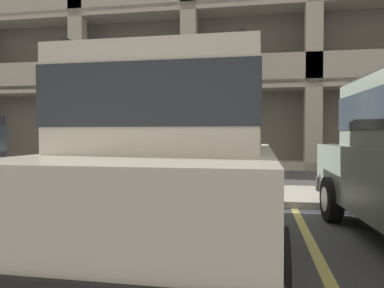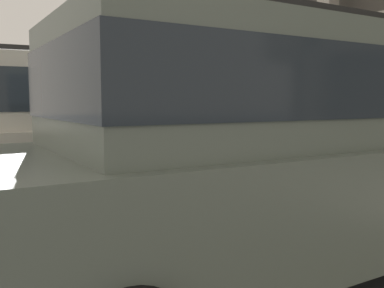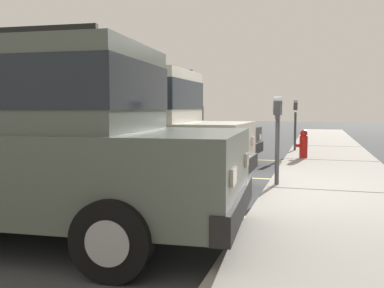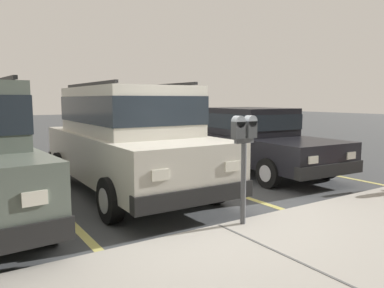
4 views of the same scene
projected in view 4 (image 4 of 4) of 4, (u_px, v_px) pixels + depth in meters
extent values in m
cube|color=#444749|center=(209.00, 232.00, 5.09)|extent=(80.00, 80.00, 0.10)
cube|color=#ADA89E|center=(280.00, 258.00, 4.00)|extent=(40.00, 2.20, 0.12)
cube|color=#606060|center=(280.00, 253.00, 3.99)|extent=(0.03, 2.16, 0.00)
cube|color=#DBD16B|center=(332.00, 175.00, 8.70)|extent=(0.12, 4.80, 0.01)
cube|color=#DBD16B|center=(231.00, 192.00, 7.07)|extent=(0.12, 4.80, 0.01)
cube|color=#DBD16B|center=(69.00, 220.00, 5.44)|extent=(0.12, 4.80, 0.01)
cube|color=beige|center=(129.00, 154.00, 6.96)|extent=(1.88, 4.72, 0.80)
cube|color=beige|center=(127.00, 110.00, 6.91)|extent=(1.64, 2.93, 0.84)
cube|color=#232B33|center=(127.00, 109.00, 6.91)|extent=(1.67, 2.95, 0.46)
cube|color=black|center=(196.00, 196.00, 5.06)|extent=(1.88, 0.18, 0.24)
cube|color=black|center=(91.00, 154.00, 8.93)|extent=(1.88, 0.18, 0.24)
cube|color=silver|center=(160.00, 175.00, 4.67)|extent=(0.24, 0.03, 0.14)
cube|color=silver|center=(232.00, 166.00, 5.28)|extent=(0.24, 0.03, 0.14)
cylinder|color=black|center=(110.00, 200.00, 5.31)|extent=(0.21, 0.66, 0.66)
cylinder|color=#B2B2B7|center=(110.00, 200.00, 5.31)|extent=(0.22, 0.36, 0.36)
cylinder|color=black|center=(213.00, 184.00, 6.27)|extent=(0.21, 0.66, 0.66)
cylinder|color=#B2B2B7|center=(213.00, 184.00, 6.27)|extent=(0.22, 0.36, 0.36)
cylinder|color=black|center=(61.00, 168.00, 7.75)|extent=(0.21, 0.66, 0.66)
cylinder|color=#B2B2B7|center=(61.00, 168.00, 7.75)|extent=(0.22, 0.36, 0.36)
cylinder|color=black|center=(140.00, 161.00, 8.71)|extent=(0.21, 0.66, 0.66)
cylinder|color=#B2B2B7|center=(140.00, 161.00, 8.71)|extent=(0.22, 0.36, 0.36)
cube|color=black|center=(89.00, 84.00, 6.49)|extent=(0.07, 2.62, 0.05)
cube|color=black|center=(159.00, 86.00, 7.22)|extent=(0.07, 2.62, 0.05)
cube|color=black|center=(256.00, 148.00, 8.93)|extent=(1.92, 4.48, 0.60)
cube|color=black|center=(249.00, 121.00, 9.12)|extent=(1.59, 2.05, 0.64)
cube|color=#232B33|center=(249.00, 120.00, 9.12)|extent=(1.62, 2.08, 0.35)
cube|color=black|center=(330.00, 170.00, 7.10)|extent=(1.74, 0.25, 0.24)
cube|color=black|center=(208.00, 145.00, 10.81)|extent=(1.74, 0.25, 0.24)
cube|color=silver|center=(313.00, 160.00, 6.77)|extent=(0.24, 0.04, 0.14)
cube|color=silver|center=(351.00, 155.00, 7.29)|extent=(0.24, 0.04, 0.14)
cylinder|color=black|center=(268.00, 173.00, 7.38)|extent=(0.19, 0.61, 0.60)
cylinder|color=#B2B2B7|center=(268.00, 173.00, 7.38)|extent=(0.20, 0.34, 0.33)
cylinder|color=black|center=(326.00, 166.00, 8.22)|extent=(0.19, 0.61, 0.60)
cylinder|color=#B2B2B7|center=(326.00, 166.00, 8.22)|extent=(0.20, 0.34, 0.33)
cylinder|color=black|center=(197.00, 155.00, 9.73)|extent=(0.19, 0.61, 0.60)
cylinder|color=#B2B2B7|center=(197.00, 155.00, 9.73)|extent=(0.20, 0.34, 0.33)
cylinder|color=black|center=(248.00, 151.00, 10.56)|extent=(0.19, 0.61, 0.60)
cylinder|color=#B2B2B7|center=(248.00, 151.00, 10.56)|extent=(0.20, 0.34, 0.33)
cube|color=silver|center=(35.00, 198.00, 3.57)|extent=(0.24, 0.05, 0.14)
cylinder|color=black|center=(46.00, 217.00, 4.54)|extent=(0.24, 0.67, 0.66)
cylinder|color=#B2B2B7|center=(46.00, 217.00, 4.54)|extent=(0.24, 0.38, 0.36)
cylinder|color=black|center=(0.00, 177.00, 6.86)|extent=(0.24, 0.67, 0.66)
cylinder|color=#B2B2B7|center=(0.00, 177.00, 6.86)|extent=(0.24, 0.38, 0.36)
cylinder|color=#595B60|center=(243.00, 184.00, 4.88)|extent=(0.07, 0.07, 1.07)
cube|color=#595B60|center=(244.00, 141.00, 4.81)|extent=(0.28, 0.06, 0.06)
cube|color=#424447|center=(250.00, 130.00, 4.85)|extent=(0.15, 0.11, 0.22)
cylinder|color=#9EA8B2|center=(250.00, 121.00, 4.84)|extent=(0.15, 0.11, 0.15)
cube|color=#B7B293|center=(247.00, 132.00, 4.90)|extent=(0.08, 0.01, 0.08)
cube|color=#424447|center=(238.00, 130.00, 4.74)|extent=(0.15, 0.11, 0.22)
cylinder|color=#9EA8B2|center=(238.00, 122.00, 4.73)|extent=(0.15, 0.11, 0.15)
cube|color=#B7B293|center=(235.00, 133.00, 4.79)|extent=(0.08, 0.01, 0.08)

